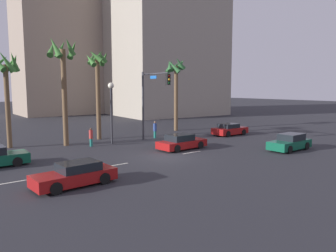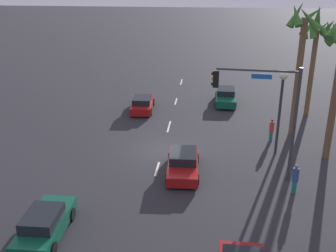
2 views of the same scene
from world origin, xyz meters
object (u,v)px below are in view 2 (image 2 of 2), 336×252
object	(u,v)px
traffic_signal	(268,106)
palm_tree_3	(316,39)
pedestrian_1	(271,130)
palm_tree_1	(303,41)
car_0	(226,97)
streetlamp	(281,96)
pedestrian_0	(295,178)
car_1	(183,163)
car_4	(143,104)
car_2	(45,224)

from	to	relation	value
traffic_signal	palm_tree_3	size ratio (longest dim) A/B	0.81
pedestrian_1	palm_tree_1	xyz separation A→B (m)	(-1.65, 1.80, 6.08)
car_0	streetlamp	xyz separation A→B (m)	(10.66, 3.05, 3.40)
car_0	pedestrian_0	world-z (taller)	pedestrian_0
car_1	palm_tree_3	bearing A→B (deg)	139.39
traffic_signal	palm_tree_3	distance (m)	12.74
traffic_signal	streetlamp	xyz separation A→B (m)	(-3.54, 1.33, -0.52)
pedestrian_1	pedestrian_0	bearing A→B (deg)	2.46
traffic_signal	pedestrian_0	bearing A→B (deg)	44.55
palm_tree_1	palm_tree_3	size ratio (longest dim) A/B	1.16
pedestrian_1	palm_tree_1	world-z (taller)	palm_tree_1
palm_tree_3	car_4	bearing A→B (deg)	-89.39
car_1	car_2	size ratio (longest dim) A/B	1.03
pedestrian_1	car_0	bearing A→B (deg)	-160.59
pedestrian_0	palm_tree_1	xyz separation A→B (m)	(-8.93, 1.49, 6.04)
car_1	traffic_signal	size ratio (longest dim) A/B	0.66
car_4	palm_tree_3	bearing A→B (deg)	90.61
streetlamp	palm_tree_1	world-z (taller)	palm_tree_1
pedestrian_1	palm_tree_3	xyz separation A→B (m)	(-5.88, 3.76, 5.54)
car_0	streetlamp	distance (m)	11.59
car_0	pedestrian_0	xyz separation A→B (m)	(15.82, 3.32, 0.29)
car_1	streetlamp	xyz separation A→B (m)	(-3.37, 6.04, 3.43)
streetlamp	palm_tree_3	distance (m)	9.14
car_2	palm_tree_3	world-z (taller)	palm_tree_3
palm_tree_1	traffic_signal	bearing A→B (deg)	-22.83
pedestrian_0	traffic_signal	bearing A→B (deg)	-135.45
car_0	car_2	distance (m)	22.80
pedestrian_1	palm_tree_3	distance (m)	8.92
streetlamp	palm_tree_1	distance (m)	5.09
streetlamp	car_0	bearing A→B (deg)	-164.01
car_4	streetlamp	distance (m)	13.47
pedestrian_0	car_0	bearing A→B (deg)	-168.15
car_1	car_2	bearing A→B (deg)	-40.52
car_0	car_1	xyz separation A→B (m)	(14.03, -2.99, -0.03)
pedestrian_1	palm_tree_1	distance (m)	6.55
car_2	traffic_signal	size ratio (longest dim) A/B	0.64
pedestrian_1	palm_tree_3	world-z (taller)	palm_tree_3
car_4	pedestrian_1	world-z (taller)	pedestrian_1
car_0	palm_tree_3	bearing A→B (deg)	68.60
traffic_signal	palm_tree_1	bearing A→B (deg)	157.17
traffic_signal	pedestrian_0	distance (m)	4.28
streetlamp	pedestrian_1	world-z (taller)	streetlamp
streetlamp	palm_tree_1	bearing A→B (deg)	155.06
pedestrian_0	palm_tree_1	size ratio (longest dim) A/B	0.18
pedestrian_1	palm_tree_1	size ratio (longest dim) A/B	0.17
pedestrian_0	streetlamp	bearing A→B (deg)	-177.06
car_0	palm_tree_1	size ratio (longest dim) A/B	0.47
car_1	car_4	distance (m)	12.04
car_2	pedestrian_1	distance (m)	17.24
palm_tree_1	streetlamp	bearing A→B (deg)	-24.94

